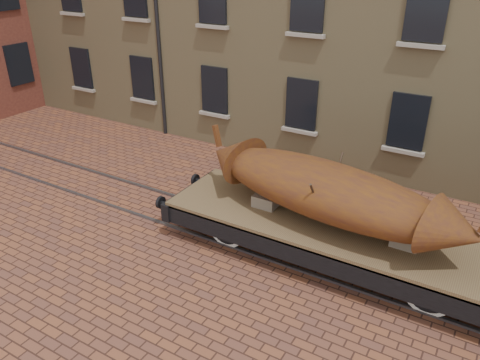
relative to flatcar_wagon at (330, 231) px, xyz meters
The scene contains 4 objects.
ground 1.00m from the flatcar_wagon, behind, with size 90.00×90.00×0.00m, color brown.
rail_track 0.97m from the flatcar_wagon, behind, with size 30.00×1.52×0.06m.
flatcar_wagon is the anchor object (origin of this frame).
iron_boat 1.08m from the flatcar_wagon, behind, with size 6.94×2.85×1.65m.
Camera 1 is at (3.46, -9.20, 6.89)m, focal length 35.00 mm.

